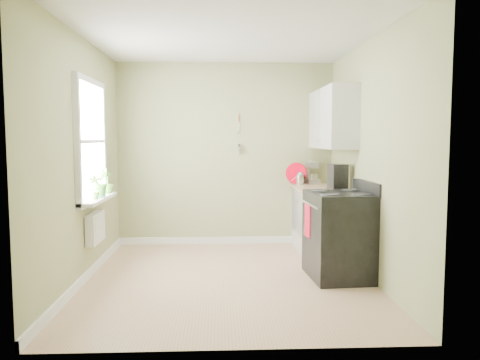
{
  "coord_description": "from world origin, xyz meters",
  "views": [
    {
      "loc": [
        -0.1,
        -5.18,
        1.58
      ],
      "look_at": [
        0.16,
        0.55,
        1.07
      ],
      "focal_mm": 35.0,
      "sensor_mm": 36.0,
      "label": 1
    }
  ],
  "objects_px": {
    "stove": "(340,234)",
    "kettle": "(300,179)",
    "stand_mixer": "(312,173)",
    "coffee_maker": "(337,179)"
  },
  "relations": [
    {
      "from": "stand_mixer",
      "to": "kettle",
      "type": "relative_size",
      "value": 1.9
    },
    {
      "from": "stove",
      "to": "coffee_maker",
      "type": "height_order",
      "value": "coffee_maker"
    },
    {
      "from": "stand_mixer",
      "to": "kettle",
      "type": "distance_m",
      "value": 0.3
    },
    {
      "from": "stove",
      "to": "kettle",
      "type": "height_order",
      "value": "stove"
    },
    {
      "from": "stove",
      "to": "stand_mixer",
      "type": "relative_size",
      "value": 3.03
    },
    {
      "from": "kettle",
      "to": "stand_mixer",
      "type": "bearing_deg",
      "value": 44.98
    },
    {
      "from": "stand_mixer",
      "to": "stove",
      "type": "bearing_deg",
      "value": -90.19
    },
    {
      "from": "stove",
      "to": "coffee_maker",
      "type": "distance_m",
      "value": 0.9
    },
    {
      "from": "stand_mixer",
      "to": "coffee_maker",
      "type": "height_order",
      "value": "stand_mixer"
    },
    {
      "from": "stove",
      "to": "stand_mixer",
      "type": "bearing_deg",
      "value": 89.81
    }
  ]
}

